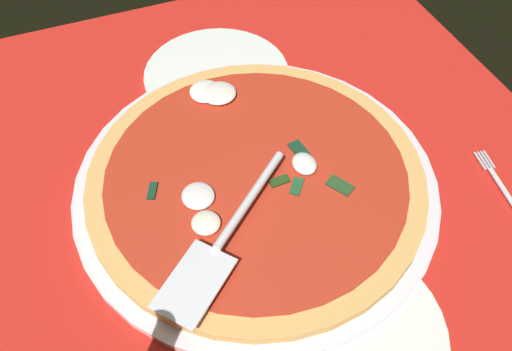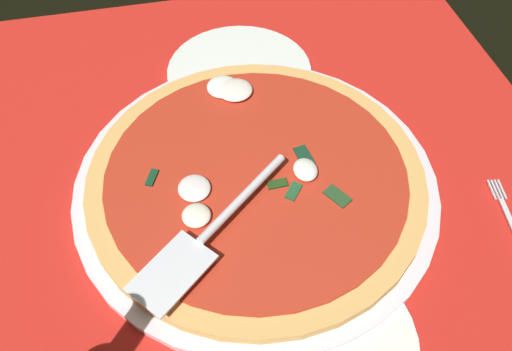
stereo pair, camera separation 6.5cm
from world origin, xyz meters
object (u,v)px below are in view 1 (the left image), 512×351
dinner_plate_left (217,75)px  pizza_server (225,237)px  dinner_plate_right (338,332)px  pizza (255,175)px

dinner_plate_left → pizza_server: (30.40, -9.28, 4.05)cm
pizza_server → dinner_plate_left: bearing=-147.0°
dinner_plate_right → pizza: pizza is taller
pizza_server → dinner_plate_right: bearing=81.1°
dinner_plate_left → pizza_server: 32.04cm
dinner_plate_right → pizza_server: pizza_server is taller
dinner_plate_left → dinner_plate_right: 43.31cm
dinner_plate_right → dinner_plate_left: bearing=178.0°
dinner_plate_left → dinner_plate_right: (43.28, -1.49, 0.00)cm
pizza → dinner_plate_right: bearing=2.1°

